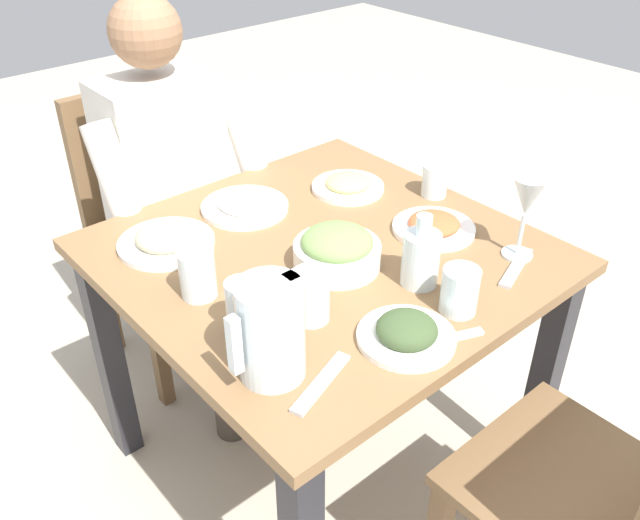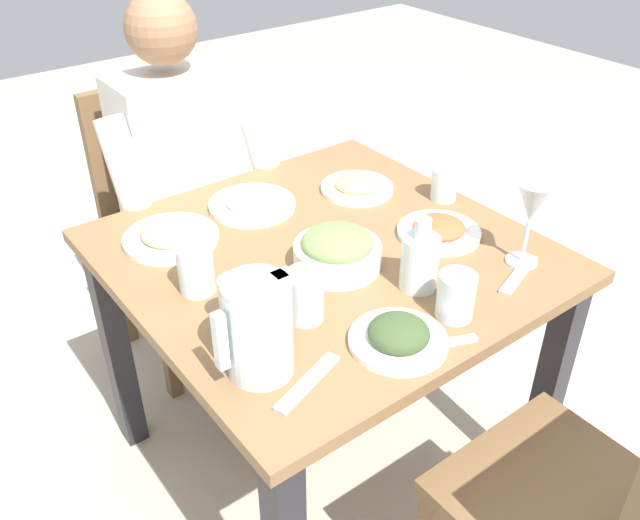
{
  "view_description": "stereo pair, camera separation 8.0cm",
  "coord_description": "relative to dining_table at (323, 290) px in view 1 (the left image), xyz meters",
  "views": [
    {
      "loc": [
        0.86,
        0.99,
        1.54
      ],
      "look_at": [
        0.05,
        0.05,
        0.73
      ],
      "focal_mm": 37.87,
      "sensor_mm": 36.0,
      "label": 1
    },
    {
      "loc": [
        0.8,
        1.04,
        1.54
      ],
      "look_at": [
        0.05,
        0.05,
        0.73
      ],
      "focal_mm": 37.87,
      "sensor_mm": 36.0,
      "label": 2
    }
  ],
  "objects": [
    {
      "name": "ground_plane",
      "position": [
        0.0,
        0.0,
        -0.59
      ],
      "size": [
        8.0,
        8.0,
        0.0
      ],
      "primitive_type": "plane",
      "color": "#B7AD99"
    },
    {
      "name": "dining_table",
      "position": [
        0.0,
        0.0,
        0.0
      ],
      "size": [
        0.91,
        0.91,
        0.71
      ],
      "color": "olive",
      "rests_on": "ground_plane"
    },
    {
      "name": "chair_near",
      "position": [
        0.05,
        -0.75,
        -0.09
      ],
      "size": [
        0.4,
        0.4,
        0.89
      ],
      "color": "brown",
      "rests_on": "ground_plane"
    },
    {
      "name": "chair_far",
      "position": [
        -0.06,
        0.75,
        -0.09
      ],
      "size": [
        0.4,
        0.4,
        0.89
      ],
      "color": "brown",
      "rests_on": "ground_plane"
    },
    {
      "name": "diner_near",
      "position": [
        0.05,
        -0.54,
        0.06
      ],
      "size": [
        0.48,
        0.53,
        1.18
      ],
      "color": "silver",
      "rests_on": "ground_plane"
    },
    {
      "name": "water_pitcher",
      "position": [
        0.34,
        0.25,
        0.21
      ],
      "size": [
        0.16,
        0.12,
        0.19
      ],
      "color": "silver",
      "rests_on": "dining_table"
    },
    {
      "name": "salad_bowl",
      "position": [
        0.02,
        0.07,
        0.16
      ],
      "size": [
        0.19,
        0.19,
        0.09
      ],
      "color": "white",
      "rests_on": "dining_table"
    },
    {
      "name": "plate_yoghurt",
      "position": [
        0.03,
        -0.27,
        0.13
      ],
      "size": [
        0.22,
        0.22,
        0.05
      ],
      "color": "white",
      "rests_on": "dining_table"
    },
    {
      "name": "plate_rice_curry",
      "position": [
        -0.26,
        0.11,
        0.13
      ],
      "size": [
        0.2,
        0.2,
        0.04
      ],
      "color": "white",
      "rests_on": "dining_table"
    },
    {
      "name": "plate_fries",
      "position": [
        -0.25,
        -0.18,
        0.13
      ],
      "size": [
        0.19,
        0.19,
        0.04
      ],
      "color": "white",
      "rests_on": "dining_table"
    },
    {
      "name": "plate_dolmas",
      "position": [
        0.09,
        0.34,
        0.13
      ],
      "size": [
        0.19,
        0.19,
        0.05
      ],
      "color": "white",
      "rests_on": "dining_table"
    },
    {
      "name": "plate_beans",
      "position": [
        0.26,
        -0.25,
        0.13
      ],
      "size": [
        0.22,
        0.22,
        0.05
      ],
      "color": "white",
      "rests_on": "dining_table"
    },
    {
      "name": "water_glass_center",
      "position": [
        0.31,
        0.12,
        0.17
      ],
      "size": [
        0.06,
        0.06,
        0.11
      ],
      "primitive_type": "cylinder",
      "color": "silver",
      "rests_on": "dining_table"
    },
    {
      "name": "water_glass_near_left",
      "position": [
        -0.06,
        0.35,
        0.16
      ],
      "size": [
        0.08,
        0.08,
        0.1
      ],
      "primitive_type": "cylinder",
      "color": "silver",
      "rests_on": "dining_table"
    },
    {
      "name": "water_glass_near_right",
      "position": [
        -0.4,
        -0.01,
        0.16
      ],
      "size": [
        0.07,
        0.07,
        0.09
      ],
      "primitive_type": "cylinder",
      "color": "silver",
      "rests_on": "dining_table"
    },
    {
      "name": "water_glass_far_right",
      "position": [
        0.31,
        -0.04,
        0.17
      ],
      "size": [
        0.08,
        0.08,
        0.11
      ],
      "primitive_type": "cylinder",
      "color": "silver",
      "rests_on": "dining_table"
    },
    {
      "name": "water_glass_by_pitcher",
      "position": [
        0.18,
        0.17,
        0.17
      ],
      "size": [
        0.07,
        0.07,
        0.11
      ],
      "primitive_type": "cylinder",
      "color": "silver",
      "rests_on": "dining_table"
    },
    {
      "name": "wine_glass",
      "position": [
        -0.32,
        0.31,
        0.26
      ],
      "size": [
        0.08,
        0.08,
        0.2
      ],
      "color": "silver",
      "rests_on": "dining_table"
    },
    {
      "name": "oil_carafe",
      "position": [
        -0.07,
        0.23,
        0.17
      ],
      "size": [
        0.08,
        0.08,
        0.16
      ],
      "color": "silver",
      "rests_on": "dining_table"
    },
    {
      "name": "fork_near",
      "position": [
        0.29,
        0.33,
        0.12
      ],
      "size": [
        0.17,
        0.08,
        0.01
      ],
      "primitive_type": "cube",
      "rotation": [
        0.0,
        0.0,
        0.33
      ],
      "color": "silver",
      "rests_on": "dining_table"
    },
    {
      "name": "knife_near",
      "position": [
        0.05,
        0.39,
        0.12
      ],
      "size": [
        0.18,
        0.09,
        0.01
      ],
      "primitive_type": "cube",
      "rotation": [
        0.0,
        0.0,
        -0.38
      ],
      "color": "silver",
      "rests_on": "dining_table"
    },
    {
      "name": "fork_far",
      "position": [
        -0.27,
        0.34,
        0.12
      ],
      "size": [
        0.17,
        0.08,
        0.01
      ],
      "primitive_type": "cube",
      "rotation": [
        0.0,
        0.0,
        0.33
      ],
      "color": "silver",
      "rests_on": "dining_table"
    }
  ]
}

